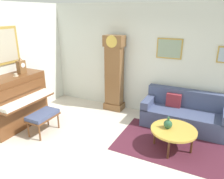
{
  "coord_description": "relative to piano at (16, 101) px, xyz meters",
  "views": [
    {
      "loc": [
        1.83,
        -2.92,
        2.57
      ],
      "look_at": [
        -0.09,
        0.96,
        1.02
      ],
      "focal_mm": 34.9,
      "sensor_mm": 36.0,
      "label": 1
    }
  ],
  "objects": [
    {
      "name": "ground_plane",
      "position": [
        2.23,
        -0.25,
        -0.67
      ],
      "size": [
        6.4,
        6.0,
        0.1
      ],
      "primitive_type": "cube",
      "color": "beige"
    },
    {
      "name": "wall_back",
      "position": [
        2.25,
        2.15,
        0.79
      ],
      "size": [
        5.3,
        0.13,
        2.8
      ],
      "color": "silver",
      "rests_on": "ground_plane"
    },
    {
      "name": "area_rug",
      "position": [
        3.4,
        0.82,
        -0.61
      ],
      "size": [
        2.1,
        1.5,
        0.01
      ],
      "primitive_type": "cube",
      "color": "#4C1E2D",
      "rests_on": "ground_plane"
    },
    {
      "name": "piano",
      "position": [
        0.0,
        0.0,
        0.0
      ],
      "size": [
        0.87,
        1.44,
        1.22
      ],
      "color": "brown",
      "rests_on": "ground_plane"
    },
    {
      "name": "piano_bench",
      "position": [
        0.78,
        0.02,
        -0.21
      ],
      "size": [
        0.42,
        0.7,
        0.48
      ],
      "color": "brown",
      "rests_on": "ground_plane"
    },
    {
      "name": "grandfather_clock",
      "position": [
        1.63,
        1.87,
        0.35
      ],
      "size": [
        0.52,
        0.34,
        2.03
      ],
      "color": "brown",
      "rests_on": "ground_plane"
    },
    {
      "name": "couch",
      "position": [
        3.55,
        1.71,
        -0.3
      ],
      "size": [
        1.9,
        0.8,
        0.84
      ],
      "color": "#424C70",
      "rests_on": "ground_plane"
    },
    {
      "name": "coffee_table",
      "position": [
        3.49,
        0.68,
        -0.22
      ],
      "size": [
        0.88,
        0.88,
        0.43
      ],
      "color": "gold",
      "rests_on": "ground_plane"
    },
    {
      "name": "mantel_clock",
      "position": [
        0.0,
        0.3,
        0.77
      ],
      "size": [
        0.13,
        0.18,
        0.38
      ],
      "color": "brown",
      "rests_on": "piano"
    },
    {
      "name": "teacup",
      "position": [
        0.07,
        0.06,
        0.63
      ],
      "size": [
        0.12,
        0.12,
        0.06
      ],
      "color": "beige",
      "rests_on": "piano"
    },
    {
      "name": "green_jug",
      "position": [
        3.37,
        0.67,
        -0.1
      ],
      "size": [
        0.17,
        0.17,
        0.24
      ],
      "color": "#234C33",
      "rests_on": "coffee_table"
    }
  ]
}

